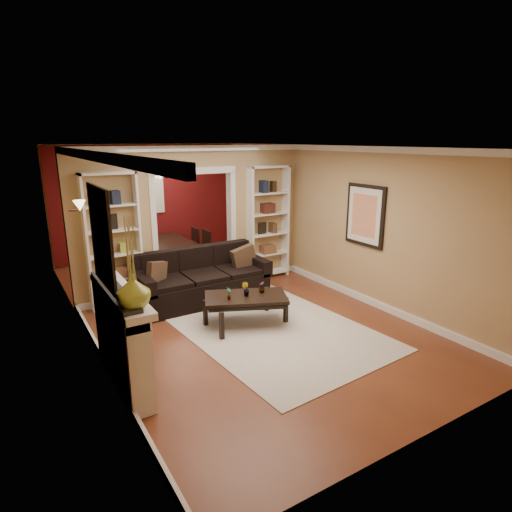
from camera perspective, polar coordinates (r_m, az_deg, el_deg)
floor at (r=7.50m, az=-4.21°, el=-6.74°), size 8.00×8.00×0.00m
ceiling at (r=6.94m, az=-4.66°, el=14.36°), size 8.00×8.00×0.00m
wall_back at (r=10.77m, az=-14.27°, el=7.10°), size 8.00×0.00×8.00m
wall_front at (r=4.11m, az=22.19°, el=-6.84°), size 8.00×0.00×8.00m
wall_left at (r=6.43m, az=-22.57°, el=0.96°), size 0.00×8.00×8.00m
wall_right at (r=8.34m, az=9.50°, el=5.05°), size 0.00×8.00×8.00m
partition_wall at (r=8.17m, az=-8.29°, el=4.88°), size 4.50×0.15×2.70m
red_back_panel at (r=10.74m, az=-14.22°, el=6.93°), size 4.44×0.04×2.64m
dining_window at (r=10.67m, az=-14.23°, el=8.12°), size 0.78×0.03×0.98m
area_rug at (r=6.63m, az=2.38°, el=-9.73°), size 2.67×3.56×0.01m
sofa at (r=7.64m, az=-7.13°, el=-2.71°), size 2.35×1.02×0.92m
pillow_left at (r=7.29m, az=-13.09°, el=-2.40°), size 0.39×0.29×0.39m
pillow_right at (r=7.92m, az=-1.64°, el=-0.31°), size 0.46×0.16×0.45m
coffee_table at (r=6.72m, az=-1.36°, el=-7.21°), size 1.42×1.13×0.47m
plant_left at (r=6.47m, az=-3.62°, el=-5.00°), size 0.12×0.12×0.19m
plant_center at (r=6.60m, az=-1.38°, el=-4.46°), size 0.14×0.15×0.21m
plant_right at (r=6.75m, az=0.77°, el=-4.16°), size 0.12×0.12×0.18m
bookshelf_left at (r=7.58m, az=-18.52°, el=1.87°), size 0.90×0.30×2.30m
bookshelf_right at (r=8.77m, az=1.56°, el=4.44°), size 0.90×0.30×2.30m
fireplace at (r=5.31m, az=-17.23°, el=-10.35°), size 0.32×1.70×1.16m
vase at (r=4.48m, az=-16.06°, el=-4.56°), size 0.43×0.43×0.36m
mirror at (r=4.89m, az=-19.95°, el=2.38°), size 0.03×0.95×1.10m
wall_sconce at (r=6.89m, az=-22.92°, el=5.91°), size 0.18×0.18×0.22m
framed_art at (r=7.57m, az=14.29°, el=5.26°), size 0.04×0.85×1.05m
dining_table at (r=9.94m, az=-11.33°, el=0.37°), size 1.66×0.93×0.58m
dining_chair_nw at (r=9.46m, az=-13.86°, el=0.34°), size 0.53×0.53×0.87m
dining_chair_ne at (r=9.83m, az=-7.76°, el=1.10°), size 0.51×0.51×0.82m
dining_chair_sw at (r=10.01m, az=-14.93°, el=1.17°), size 0.49×0.49×0.89m
dining_chair_se at (r=10.38m, az=-9.10°, el=1.66°), size 0.48×0.48×0.77m
chandelier at (r=9.46m, az=-12.12°, el=10.23°), size 0.50×0.50×0.30m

